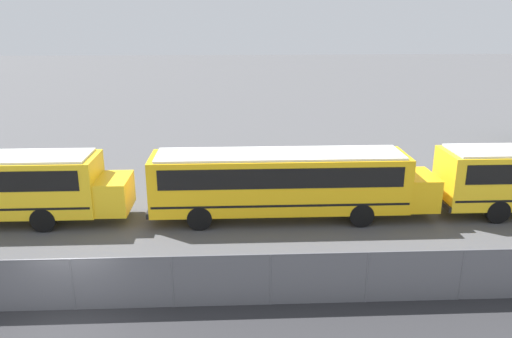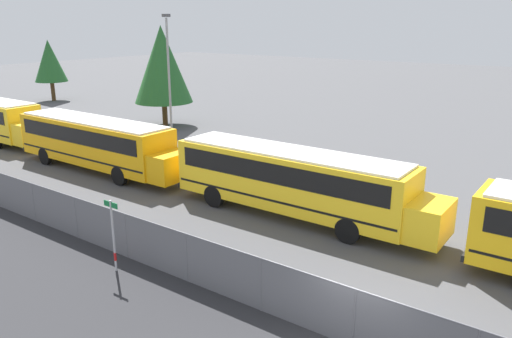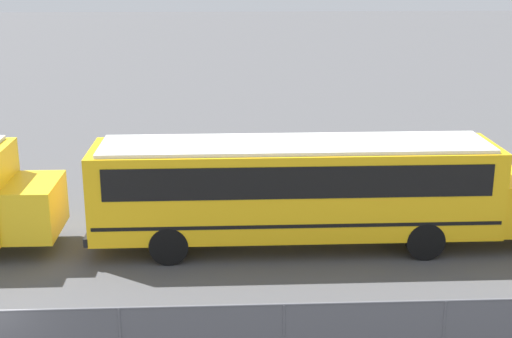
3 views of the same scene
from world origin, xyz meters
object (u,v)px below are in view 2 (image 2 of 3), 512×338
at_px(school_bus_1, 97,140).
at_px(school_bus_2, 294,178).
at_px(tree_1, 50,61).
at_px(tree_2, 162,64).
at_px(street_sign, 113,234).
at_px(light_pole, 169,76).

xyz_separation_m(school_bus_1, school_bus_2, (13.36, 0.50, 0.00)).
distance_m(school_bus_1, tree_1, 31.03).
distance_m(school_bus_1, school_bus_2, 13.37).
xyz_separation_m(tree_1, tree_2, (20.68, -2.74, 0.77)).
height_order(street_sign, light_pole, light_pole).
relative_size(tree_1, tree_2, 0.80).
xyz_separation_m(school_bus_2, street_sign, (-2.45, -8.12, -0.43)).
bearing_deg(school_bus_2, street_sign, -106.78).
bearing_deg(light_pole, tree_1, 164.26).
bearing_deg(light_pole, tree_2, 139.65).
bearing_deg(tree_2, tree_1, 172.46).
height_order(street_sign, tree_1, tree_1).
relative_size(school_bus_2, tree_1, 1.91).
height_order(tree_1, tree_2, tree_2).
xyz_separation_m(light_pole, tree_2, (-5.44, 4.63, 0.24)).
distance_m(street_sign, tree_2, 26.46).
bearing_deg(school_bus_1, light_pole, 98.90).
xyz_separation_m(school_bus_1, light_pole, (-1.14, 7.25, 3.07)).
height_order(school_bus_1, tree_2, tree_2).
bearing_deg(tree_1, school_bus_1, -28.20).
height_order(school_bus_1, light_pole, light_pole).
bearing_deg(street_sign, light_pole, 129.02).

